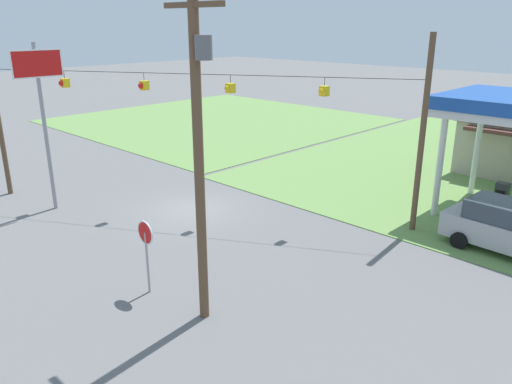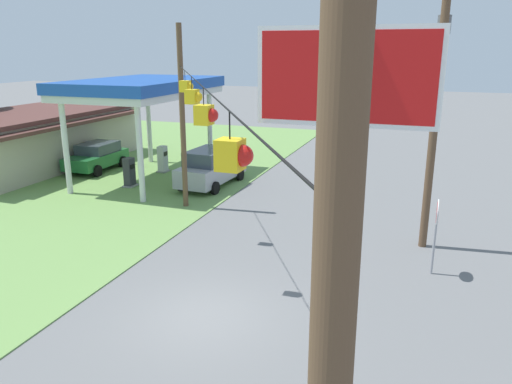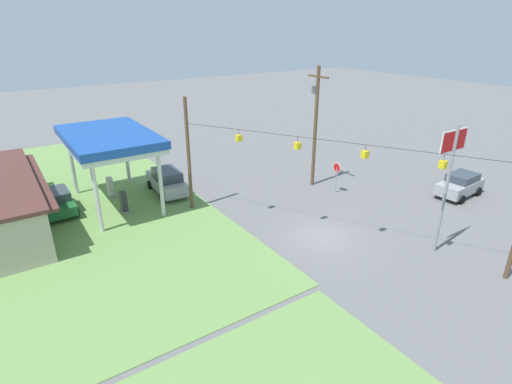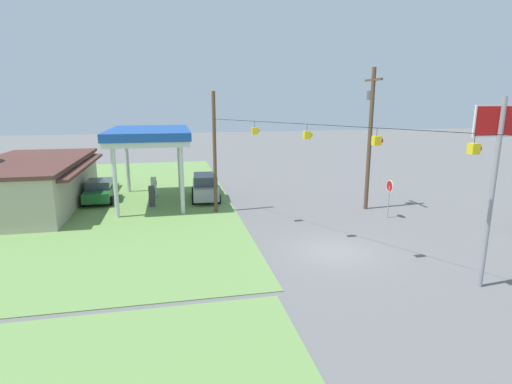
# 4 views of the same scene
# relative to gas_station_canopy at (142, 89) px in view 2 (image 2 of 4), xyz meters

# --- Properties ---
(ground_plane) EXTENTS (160.00, 160.00, 0.00)m
(ground_plane) POSITION_rel_gas_station_canopy_xyz_m (-12.35, -9.31, -4.92)
(ground_plane) COLOR slate
(grass_verge_station_corner) EXTENTS (36.00, 28.00, 0.04)m
(grass_verge_station_corner) POSITION_rel_gas_station_canopy_xyz_m (2.00, 8.34, -4.90)
(grass_verge_station_corner) COLOR #6B934C
(grass_verge_station_corner) RESTS_ON ground
(gas_station_canopy) EXTENTS (9.05, 5.59, 5.45)m
(gas_station_canopy) POSITION_rel_gas_station_canopy_xyz_m (0.00, 0.00, 0.00)
(gas_station_canopy) COLOR silver
(gas_station_canopy) RESTS_ON ground
(gas_station_store) EXTENTS (13.78, 7.27, 3.34)m
(gas_station_store) POSITION_rel_gas_station_canopy_xyz_m (0.51, 8.32, -3.24)
(gas_station_store) COLOR #B2A893
(gas_station_store) RESTS_ON ground
(fuel_pump_near) EXTENTS (0.71, 0.56, 1.56)m
(fuel_pump_near) POSITION_rel_gas_station_canopy_xyz_m (-1.72, -0.00, -4.18)
(fuel_pump_near) COLOR gray
(fuel_pump_near) RESTS_ON ground
(fuel_pump_far) EXTENTS (0.71, 0.56, 1.56)m
(fuel_pump_far) POSITION_rel_gas_station_canopy_xyz_m (1.72, -0.00, -4.18)
(fuel_pump_far) COLOR gray
(fuel_pump_far) RESTS_ON ground
(car_at_pumps_front) EXTENTS (4.94, 2.30, 1.99)m
(car_at_pumps_front) POSITION_rel_gas_station_canopy_xyz_m (-0.07, -3.92, -3.90)
(car_at_pumps_front) COLOR #9E9EA3
(car_at_pumps_front) RESTS_ON ground
(car_at_pumps_rear) EXTENTS (4.18, 2.19, 1.63)m
(car_at_pumps_rear) POSITION_rel_gas_station_canopy_xyz_m (0.84, 3.92, -4.06)
(car_at_pumps_rear) COLOR #1E602D
(car_at_pumps_rear) RESTS_ON ground
(stop_sign_roadside) EXTENTS (0.80, 0.08, 2.50)m
(stop_sign_roadside) POSITION_rel_gas_station_canopy_xyz_m (-7.42, -15.07, -3.10)
(stop_sign_roadside) COLOR #99999E
(stop_sign_roadside) RESTS_ON ground
(stop_sign_overhead) EXTENTS (0.22, 2.24, 7.58)m
(stop_sign_overhead) POSITION_rel_gas_station_canopy_xyz_m (-17.14, -13.66, 0.51)
(stop_sign_overhead) COLOR gray
(stop_sign_overhead) RESTS_ON ground
(utility_pole_main) EXTENTS (2.20, 0.44, 9.57)m
(utility_pole_main) POSITION_rel_gas_station_canopy_xyz_m (-5.02, -14.72, 0.44)
(utility_pole_main) COLOR brown
(utility_pole_main) RESTS_ON ground
(signal_span_gantry) EXTENTS (17.46, 10.24, 8.04)m
(signal_span_gantry) POSITION_rel_gas_station_canopy_xyz_m (-12.35, -9.32, -0.52)
(signal_span_gantry) COLOR brown
(signal_span_gantry) RESTS_ON ground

